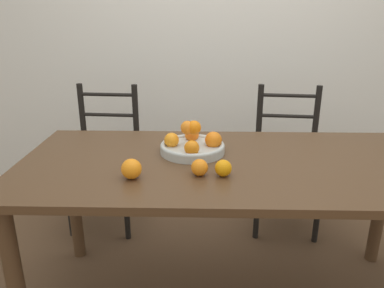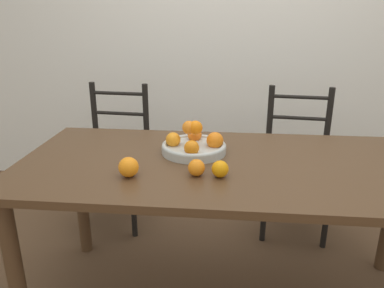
{
  "view_description": "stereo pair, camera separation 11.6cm",
  "coord_description": "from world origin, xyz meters",
  "px_view_note": "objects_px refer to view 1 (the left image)",
  "views": [
    {
      "loc": [
        -0.15,
        -1.57,
        1.41
      ],
      "look_at": [
        -0.19,
        0.01,
        0.85
      ],
      "focal_mm": 35.0,
      "sensor_mm": 36.0,
      "label": 1
    },
    {
      "loc": [
        -0.03,
        -1.57,
        1.41
      ],
      "look_at": [
        -0.19,
        0.01,
        0.85
      ],
      "focal_mm": 35.0,
      "sensor_mm": 36.0,
      "label": 2
    }
  ],
  "objects_px": {
    "fruit_bowl": "(193,145)",
    "orange_loose_2": "(200,167)",
    "chair_right": "(286,162)",
    "orange_loose_0": "(131,169)",
    "orange_loose_1": "(223,168)",
    "chair_left": "(106,160)"
  },
  "relations": [
    {
      "from": "fruit_bowl",
      "to": "orange_loose_2",
      "type": "relative_size",
      "value": 4.39
    },
    {
      "from": "fruit_bowl",
      "to": "chair_right",
      "type": "distance_m",
      "value": 0.98
    },
    {
      "from": "orange_loose_0",
      "to": "orange_loose_1",
      "type": "xyz_separation_m",
      "value": [
        0.37,
        0.03,
        -0.01
      ]
    },
    {
      "from": "fruit_bowl",
      "to": "orange_loose_1",
      "type": "relative_size",
      "value": 4.41
    },
    {
      "from": "fruit_bowl",
      "to": "chair_left",
      "type": "bearing_deg",
      "value": 132.17
    },
    {
      "from": "orange_loose_1",
      "to": "chair_right",
      "type": "distance_m",
      "value": 1.12
    },
    {
      "from": "orange_loose_2",
      "to": "chair_left",
      "type": "bearing_deg",
      "value": 124.43
    },
    {
      "from": "fruit_bowl",
      "to": "chair_left",
      "type": "height_order",
      "value": "chair_left"
    },
    {
      "from": "orange_loose_1",
      "to": "chair_right",
      "type": "height_order",
      "value": "chair_right"
    },
    {
      "from": "fruit_bowl",
      "to": "chair_right",
      "type": "xyz_separation_m",
      "value": [
        0.62,
        0.67,
        -0.36
      ]
    },
    {
      "from": "orange_loose_0",
      "to": "chair_left",
      "type": "height_order",
      "value": "chair_left"
    },
    {
      "from": "orange_loose_2",
      "to": "chair_right",
      "type": "height_order",
      "value": "chair_right"
    },
    {
      "from": "chair_right",
      "to": "orange_loose_0",
      "type": "bearing_deg",
      "value": -125.41
    },
    {
      "from": "orange_loose_1",
      "to": "chair_left",
      "type": "bearing_deg",
      "value": 128.14
    },
    {
      "from": "orange_loose_1",
      "to": "chair_left",
      "type": "xyz_separation_m",
      "value": [
        -0.74,
        0.95,
        -0.35
      ]
    },
    {
      "from": "chair_right",
      "to": "fruit_bowl",
      "type": "bearing_deg",
      "value": -126.67
    },
    {
      "from": "chair_left",
      "to": "orange_loose_2",
      "type": "bearing_deg",
      "value": -51.54
    },
    {
      "from": "fruit_bowl",
      "to": "orange_loose_2",
      "type": "distance_m",
      "value": 0.27
    },
    {
      "from": "orange_loose_2",
      "to": "chair_right",
      "type": "relative_size",
      "value": 0.07
    },
    {
      "from": "orange_loose_0",
      "to": "orange_loose_1",
      "type": "distance_m",
      "value": 0.37
    },
    {
      "from": "chair_left",
      "to": "chair_right",
      "type": "distance_m",
      "value": 1.23
    },
    {
      "from": "orange_loose_1",
      "to": "orange_loose_2",
      "type": "xyz_separation_m",
      "value": [
        -0.1,
        0.0,
        0.0
      ]
    }
  ]
}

